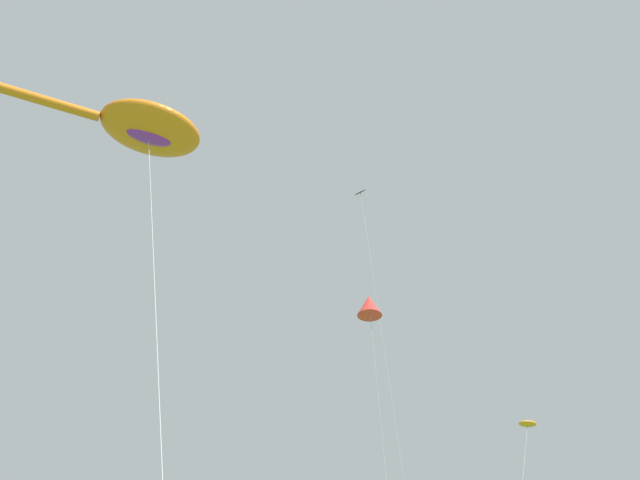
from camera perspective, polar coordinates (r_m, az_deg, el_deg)
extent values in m
ellipsoid|color=orange|center=(25.15, -15.02, 9.64)|extent=(4.40, 3.66, 1.04)
cylinder|color=orange|center=(25.28, -23.55, 11.43)|extent=(3.69, 1.58, 0.37)
ellipsoid|color=purple|center=(24.81, -15.20, 8.93)|extent=(1.77, 1.12, 0.37)
cylinder|color=#B2B2B7|center=(17.03, -14.51, -8.73)|extent=(1.05, 5.50, 19.17)
cube|color=black|center=(35.46, 3.67, 4.32)|extent=(0.45, 0.54, 0.38)
cylinder|color=#B2B2B7|center=(29.46, 6.77, -15.78)|extent=(3.16, 0.28, 25.59)
cone|color=red|center=(27.93, 4.47, -5.93)|extent=(1.46, 1.48, 1.03)
ellipsoid|color=orange|center=(23.08, 18.22, -15.48)|extent=(0.75, 0.64, 0.18)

